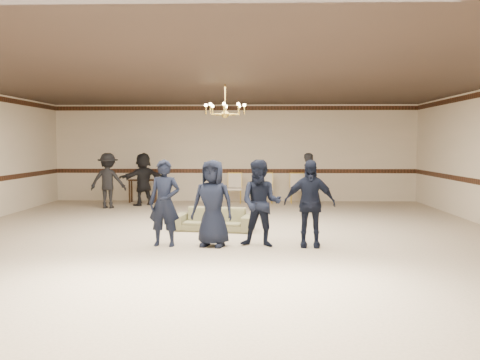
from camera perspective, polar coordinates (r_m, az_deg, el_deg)
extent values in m
cube|color=beige|center=(10.74, -1.88, -6.33)|extent=(12.00, 14.00, 0.01)
cube|color=black|center=(10.64, -1.93, 10.87)|extent=(12.00, 14.00, 0.01)
cube|color=beige|center=(17.56, -0.53, 2.94)|extent=(12.00, 0.01, 3.20)
cube|color=beige|center=(3.62, -8.59, -1.21)|extent=(12.00, 0.01, 3.20)
cube|color=#3B1D11|center=(17.57, -0.53, 0.98)|extent=(12.00, 0.02, 0.14)
cube|color=#3B1D11|center=(17.58, -0.53, 7.76)|extent=(12.00, 0.02, 0.14)
imported|color=black|center=(9.96, -8.15, -2.47)|extent=(0.63, 0.45, 1.62)
imported|color=black|center=(9.85, -2.98, -2.51)|extent=(0.89, 0.68, 1.62)
imported|color=black|center=(9.82, 2.27, -2.52)|extent=(0.89, 0.76, 1.62)
imported|color=black|center=(9.87, 7.51, -2.52)|extent=(0.97, 0.46, 1.62)
imported|color=#636442|center=(11.68, -2.80, -4.25)|extent=(1.80, 0.94, 0.50)
imported|color=black|center=(16.12, -14.06, -0.06)|extent=(1.06, 0.61, 1.63)
imported|color=black|center=(16.58, -10.41, 0.10)|extent=(1.46, 1.36, 1.63)
imported|color=black|center=(15.91, 7.55, -0.03)|extent=(0.69, 0.71, 1.63)
cube|color=#311E10|center=(17.46, -10.45, -1.15)|extent=(0.93, 0.46, 0.76)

